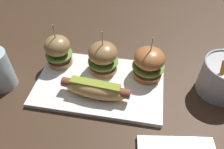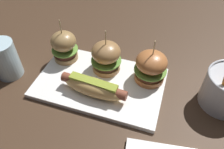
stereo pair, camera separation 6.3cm
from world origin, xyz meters
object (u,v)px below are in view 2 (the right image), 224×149
(hot_dog, at_px, (94,87))
(slider_left, at_px, (64,46))
(slider_center, at_px, (107,57))
(platter_main, at_px, (100,83))
(slider_right, at_px, (151,67))
(water_glass, at_px, (5,59))

(hot_dog, height_order, slider_left, slider_left)
(hot_dog, xyz_separation_m, slider_center, (0.00, 0.11, 0.02))
(slider_left, bearing_deg, platter_main, -23.91)
(slider_left, bearing_deg, slider_right, -1.38)
(platter_main, xyz_separation_m, hot_dog, (-0.00, -0.05, 0.03))
(slider_center, distance_m, water_glass, 0.31)
(hot_dog, bearing_deg, platter_main, 89.99)
(slider_right, xyz_separation_m, water_glass, (-0.42, -0.10, -0.00))
(platter_main, distance_m, water_glass, 0.29)
(slider_center, bearing_deg, slider_left, 177.71)
(slider_right, bearing_deg, platter_main, -157.51)
(slider_right, bearing_deg, water_glass, -166.46)
(slider_center, distance_m, slider_right, 0.13)
(slider_center, height_order, water_glass, slider_center)
(slider_left, distance_m, water_glass, 0.18)
(slider_left, bearing_deg, hot_dog, -38.15)
(hot_dog, xyz_separation_m, slider_left, (-0.14, 0.11, 0.02))
(platter_main, bearing_deg, slider_center, 86.46)
(hot_dog, xyz_separation_m, water_glass, (-0.28, 0.00, 0.02))
(slider_left, height_order, slider_center, slider_left)
(slider_left, height_order, water_glass, slider_left)
(platter_main, xyz_separation_m, slider_center, (0.00, 0.06, 0.06))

